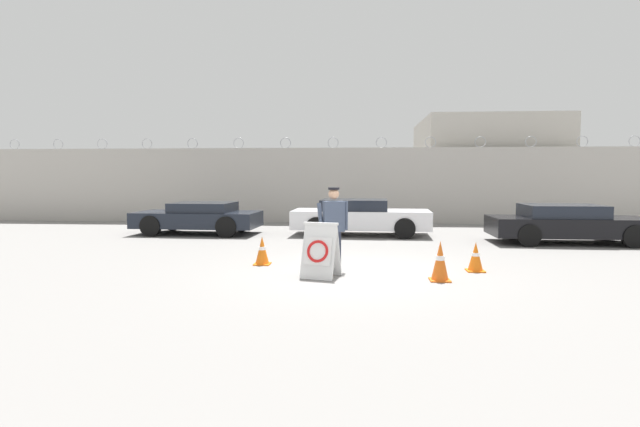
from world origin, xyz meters
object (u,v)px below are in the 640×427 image
Objects in this scene: barricade_sign at (320,250)px; security_guard at (334,224)px; traffic_cone_mid at (440,261)px; parked_car_far_side at (568,224)px; traffic_cone_far at (476,257)px; parked_car_front_coupe at (199,217)px; traffic_cone_near at (262,251)px; parked_car_rear_sedan at (360,217)px.

security_guard is at bearing 88.15° from barricade_sign.
traffic_cone_mid is (2.13, -0.88, -0.62)m from security_guard.
barricade_sign is at bearing -140.11° from parked_car_far_side.
security_guard is 3.13m from traffic_cone_far.
traffic_cone_mid is at bearing 139.43° from security_guard.
traffic_cone_mid is 10.25m from parked_car_front_coupe.
traffic_cone_mid reaches higher than traffic_cone_far.
security_guard reaches higher than barricade_sign.
parked_car_front_coupe is at bearing 142.44° from traffic_cone_far.
traffic_cone_near is 1.04× the size of traffic_cone_far.
parked_car_front_coupe is at bearing 174.10° from parked_car_far_side.
traffic_cone_mid is at bearing -21.26° from traffic_cone_near.
parked_car_rear_sedan reaches higher than traffic_cone_mid.
barricade_sign is 1.70× the size of traffic_cone_near.
parked_car_front_coupe is 5.64m from parked_car_rear_sedan.
security_guard reaches higher than parked_car_rear_sedan.
traffic_cone_mid is at bearing -131.35° from traffic_cone_far.
barricade_sign is at bearing -93.79° from parked_car_rear_sedan.
security_guard is 0.42× the size of parked_car_front_coupe.
traffic_cone_mid is 7.48m from parked_car_far_side.
security_guard is at bearing -92.50° from parked_car_rear_sedan.
security_guard reaches higher than traffic_cone_near.
parked_car_far_side is at bearing -11.97° from parked_car_rear_sedan.
traffic_cone_far is 0.14× the size of parked_car_far_side.
traffic_cone_far is at bearing 144.87° from parked_car_front_coupe.
parked_car_far_side reaches higher than traffic_cone_far.
traffic_cone_near is at bearing 174.64° from traffic_cone_far.
security_guard is 1.92m from traffic_cone_near.
traffic_cone_near is 0.14× the size of parked_car_rear_sedan.
security_guard is 6.57m from parked_car_rear_sedan.
parked_car_rear_sedan reaches higher than traffic_cone_far.
barricade_sign reaches higher than traffic_cone_far.
traffic_cone_far is 0.15× the size of parked_car_front_coupe.
traffic_cone_far is (3.04, 0.16, -0.70)m from security_guard.
parked_car_front_coupe reaches higher than traffic_cone_near.
parked_car_front_coupe is at bearing 139.44° from barricade_sign.
traffic_cone_near is at bearing 122.75° from parked_car_front_coupe.
barricade_sign is at bearing 126.56° from parked_car_front_coupe.
parked_car_rear_sedan is 6.49m from parked_car_far_side.
traffic_cone_far is (3.27, 0.90, -0.24)m from barricade_sign.
security_guard is 2.39m from traffic_cone_mid.
security_guard is 8.18m from parked_car_front_coupe.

